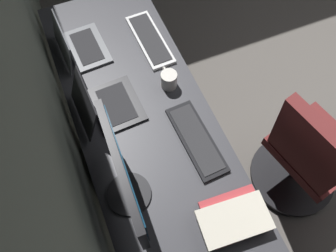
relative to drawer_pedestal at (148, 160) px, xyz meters
The scene contains 11 objects.
wall_back 1.03m from the drawer_pedestal, 100.24° to the left, with size 5.25×0.10×2.60m, color slate.
desk 0.34m from the drawer_pedestal, 168.16° to the right, with size 2.29×0.67×0.73m.
drawer_pedestal is the anchor object (origin of this frame).
monitor_primary 0.70m from the drawer_pedestal, 148.13° to the left, with size 0.53×0.20×0.40m.
laptop_leftmost 0.76m from the drawer_pedestal, 14.46° to the left, with size 0.32×0.26×0.20m.
laptop_center 0.49m from the drawer_pedestal, 36.20° to the left, with size 0.31×0.32×0.22m.
keyboard_main 0.47m from the drawer_pedestal, 123.86° to the right, with size 0.43×0.16×0.02m.
keyboard_spare 0.70m from the drawer_pedestal, 24.16° to the right, with size 0.42×0.15×0.02m.
book_stack_near 0.72m from the drawer_pedestal, 159.94° to the right, with size 0.22×0.31×0.07m.
coffee_mug 0.53m from the drawer_pedestal, 46.67° to the right, with size 0.13×0.09×0.09m.
office_chair 0.91m from the drawer_pedestal, 114.16° to the right, with size 0.56×0.59×0.97m.
Camera 1 is at (-0.67, 2.19, 2.21)m, focal length 36.08 mm.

